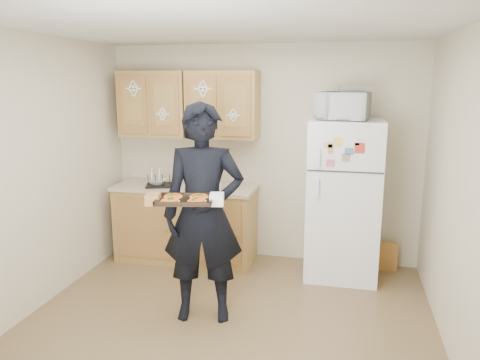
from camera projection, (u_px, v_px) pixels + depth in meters
name	position (u px, v px, depth m)	size (l,w,h in m)	color
floor	(224.00, 330.00, 4.02)	(3.60, 3.60, 0.00)	brown
ceiling	(221.00, 25.00, 3.49)	(3.60, 3.60, 0.00)	silver
wall_back	(263.00, 154.00, 5.47)	(3.60, 0.04, 2.50)	beige
wall_front	(115.00, 280.00, 2.04)	(3.60, 0.04, 2.50)	beige
wall_left	(27.00, 178.00, 4.15)	(0.04, 3.60, 2.50)	beige
wall_right	(464.00, 201.00, 3.36)	(0.04, 3.60, 2.50)	beige
refrigerator	(344.00, 200.00, 4.99)	(0.75, 0.70, 1.70)	white
base_cabinet	(186.00, 224.00, 5.52)	(1.60, 0.60, 0.86)	olive
countertop	(185.00, 187.00, 5.43)	(1.64, 0.64, 0.04)	tan
upper_cab_left	(155.00, 104.00, 5.44)	(0.80, 0.33, 0.75)	olive
upper_cab_right	(223.00, 105.00, 5.26)	(0.80, 0.33, 0.75)	olive
cereal_box	(388.00, 256.00, 5.25)	(0.20, 0.07, 0.32)	#DDBD4E
person	(204.00, 214.00, 4.05)	(0.70, 0.46, 1.93)	black
baking_tray	(185.00, 200.00, 3.75)	(0.45, 0.33, 0.04)	black
pizza_front_left	(170.00, 201.00, 3.67)	(0.15, 0.15, 0.02)	orange
pizza_front_right	(197.00, 201.00, 3.67)	(0.15, 0.15, 0.02)	orange
pizza_back_left	(173.00, 196.00, 3.82)	(0.15, 0.15, 0.02)	orange
pizza_back_right	(199.00, 196.00, 3.82)	(0.15, 0.15, 0.02)	orange
microwave	(343.00, 106.00, 4.74)	(0.51, 0.35, 0.28)	white
foil_pan	(354.00, 89.00, 4.71)	(0.30, 0.21, 0.06)	#B4B5BB
dish_rack	(163.00, 180.00, 5.39)	(0.37, 0.28, 0.15)	black
bowl	(157.00, 182.00, 5.41)	(0.21, 0.21, 0.05)	silver
soap_bottle	(218.00, 182.00, 5.21)	(0.08, 0.08, 0.18)	white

